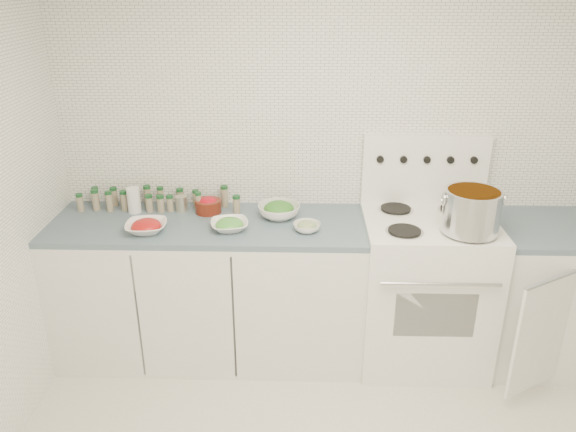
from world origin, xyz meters
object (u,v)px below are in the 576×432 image
object	(u,v)px
bowl_tomato	(146,226)
bowl_snowpea	(229,225)
stock_pot	(472,209)
stove	(423,285)

from	to	relation	value
bowl_tomato	bowl_snowpea	distance (m)	0.47
stock_pot	bowl_snowpea	xyz separation A→B (m)	(-1.33, 0.08, -0.14)
stock_pot	bowl_snowpea	size ratio (longest dim) A/B	1.31
stock_pot	bowl_snowpea	distance (m)	1.34
stock_pot	bowl_tomato	bearing A→B (deg)	178.70
stove	stock_pot	size ratio (longest dim) A/B	4.14
stock_pot	bowl_snowpea	bearing A→B (deg)	176.51
stove	bowl_snowpea	bearing A→B (deg)	-175.35
stock_pot	bowl_snowpea	world-z (taller)	stock_pot
bowl_snowpea	bowl_tomato	bearing A→B (deg)	-175.07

